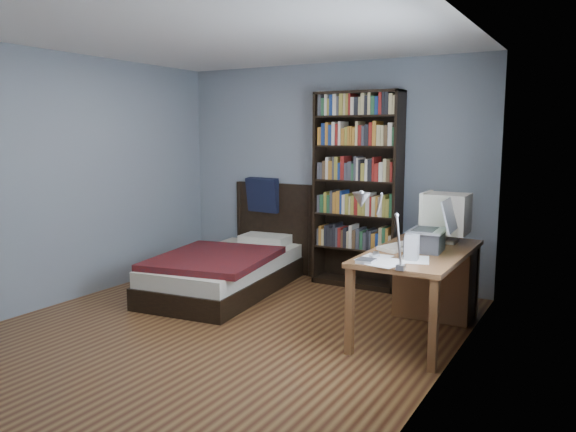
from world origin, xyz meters
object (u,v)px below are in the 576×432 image
Objects in this scene: speaker at (412,247)px; soda_can at (417,236)px; bookshelf at (357,190)px; bed at (231,266)px; crt_monitor at (445,214)px; desk at (432,276)px; desk_lamp at (368,208)px; keyboard at (401,247)px; laptop at (430,237)px.

soda_can is (-0.15, 0.65, -0.03)m from speaker.
bookshelf is 1.63m from bed.
crt_monitor is 2.41m from bed.
desk is 0.90m from speaker.
bed is (-2.22, -0.03, -0.16)m from desk.
crt_monitor is 1.60m from desk_lamp.
crt_monitor is at bearing 81.03° from keyboard.
keyboard is 1.54m from bookshelf.
keyboard is (-0.24, -0.47, -0.24)m from crt_monitor.
keyboard is 0.21× the size of bookshelf.
crt_monitor is at bearing -31.93° from bookshelf.
desk is at bearing 0.75° from bed.
laptop reaches higher than bed.
desk is 7.50× the size of speaker.
desk is at bearing 101.00° from laptop.
crt_monitor reaches higher than speaker.
desk_lamp is 2.52m from bookshelf.
desk_lamp reaches higher than crt_monitor.
desk_lamp is at bearing -65.55° from bookshelf.
bookshelf is at bearing 136.46° from soda_can.
laptop is at bearing 78.00° from speaker.
crt_monitor is at bearing 2.21° from bed.
speaker reaches higher than keyboard.
crt_monitor reaches higher than soda_can.
desk_lamp is at bearing -87.04° from soda_can.
desk is at bearing -142.67° from crt_monitor.
soda_can is (-0.18, 0.27, -0.05)m from laptop.
desk is 0.55m from keyboard.
bed is at bearing 145.75° from desk_lamp.
desk_lamp reaches higher than desk.
crt_monitor is 0.87m from speaker.
desk is 2.51× the size of desk_lamp.
desk_lamp is (-0.11, -1.10, 0.36)m from laptop.
bookshelf reaches higher than desk_lamp.
bed is (-2.06, 0.38, -0.49)m from keyboard.
keyboard is (-0.13, 1.10, -0.47)m from desk_lamp.
crt_monitor is 0.21× the size of bed.
laptop reaches higher than soda_can.
desk is 3.34× the size of crt_monitor.
bed is at bearing -172.83° from keyboard.
laptop is 0.98× the size of keyboard.
soda_can is at bearing 95.47° from keyboard.
desk_lamp is 1.43m from soda_can.
soda_can is at bearing 123.86° from laptop.
bookshelf is (-1.07, 0.78, 0.67)m from desk.
desk is 1.49m from bookshelf.
crt_monitor reaches higher than keyboard.
desk_lamp is 1.33× the size of keyboard.
soda_can is 0.06× the size of bookshelf.
bed is at bearing 170.36° from laptop.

